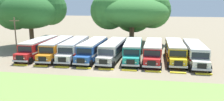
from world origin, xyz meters
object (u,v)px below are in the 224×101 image
Objects in this scene: utility_pole at (15,34)px; parked_bus_slot_7 at (175,50)px; parked_bus_slot_3 at (93,49)px; parked_bus_slot_4 at (113,49)px; parked_bus_slot_1 at (57,47)px; parked_bus_slot_0 at (39,47)px; parked_bus_slot_5 at (133,49)px; secondary_tree at (31,11)px; broad_shade_tree at (132,11)px; parked_bus_slot_6 at (153,50)px; parked_bus_slot_8 at (195,52)px; parked_bus_slot_2 at (74,48)px.

parked_bus_slot_7 is at bearing -0.62° from utility_pole.
parked_bus_slot_3 and parked_bus_slot_7 have the same top height.
parked_bus_slot_7 is (9.49, 0.82, 0.00)m from parked_bus_slot_4.
parked_bus_slot_1 is 1.00× the size of parked_bus_slot_7.
parked_bus_slot_0 is 1.00× the size of parked_bus_slot_5.
secondary_tree reaches higher than parked_bus_slot_3.
parked_bus_slot_0 is 1.00× the size of parked_bus_slot_7.
parked_bus_slot_4 is at bearing 92.53° from parked_bus_slot_3.
broad_shade_tree is at bearing -175.88° from parked_bus_slot_5.
parked_bus_slot_1 is 12.30m from parked_bus_slot_5.
parked_bus_slot_7 is at bearing 100.88° from parked_bus_slot_6.
parked_bus_slot_1 is 15.40m from parked_bus_slot_6.
broad_shade_tree reaches higher than parked_bus_slot_8.
parked_bus_slot_3 and parked_bus_slot_5 have the same top height.
parked_bus_slot_0 is 1.00× the size of parked_bus_slot_2.
parked_bus_slot_5 and parked_bus_slot_8 have the same top height.
utility_pole is (-4.75, 1.00, 1.81)m from parked_bus_slot_0.
parked_bus_slot_2 is 1.00× the size of parked_bus_slot_7.
parked_bus_slot_3 is 6.35m from parked_bus_slot_5.
parked_bus_slot_8 is at bearing 88.24° from parked_bus_slot_2.
parked_bus_slot_1 and parked_bus_slot_2 have the same top height.
broad_shade_tree is 23.56m from utility_pole.
parked_bus_slot_0 and parked_bus_slot_1 have the same top height.
utility_pole reaches higher than parked_bus_slot_5.
parked_bus_slot_0 and parked_bus_slot_8 have the same top height.
parked_bus_slot_7 is 0.81× the size of secondary_tree.
utility_pole is at bearing -91.08° from parked_bus_slot_8.
parked_bus_slot_3 is at bearing -86.04° from parked_bus_slot_4.
parked_bus_slot_1 is (3.22, -0.11, 0.00)m from parked_bus_slot_0.
utility_pole reaches higher than parked_bus_slot_1.
parked_bus_slot_8 is (2.76, -0.78, 0.00)m from parked_bus_slot_7.
parked_bus_slot_0 and parked_bus_slot_4 have the same top height.
parked_bus_slot_3 is (5.96, 0.01, 0.00)m from parked_bus_slot_1.
secondary_tree is (-14.58, 8.07, 5.55)m from parked_bus_slot_3.
secondary_tree reaches higher than utility_pole.
broad_shade_tree reaches higher than parked_bus_slot_0.
parked_bus_slot_7 is 1.00× the size of parked_bus_slot_8.
parked_bus_slot_0 is 0.99× the size of parked_bus_slot_4.
parked_bus_slot_2 is 1.72× the size of utility_pole.
parked_bus_slot_3 is 1.00× the size of parked_bus_slot_4.
broad_shade_tree is at bearing 141.92° from parked_bus_slot_1.
secondary_tree reaches higher than parked_bus_slot_4.
parked_bus_slot_4 is at bearing 90.65° from parked_bus_slot_0.
parked_bus_slot_1 is at bearing -7.94° from utility_pole.
parked_bus_slot_8 is at bearing 75.05° from parked_bus_slot_7.
parked_bus_slot_6 is (6.18, 0.32, 0.00)m from parked_bus_slot_4.
parked_bus_slot_1 is at bearing -86.70° from parked_bus_slot_7.
broad_shade_tree is at bearing 136.95° from parked_bus_slot_0.
secondary_tree reaches higher than parked_bus_slot_2.
parked_bus_slot_0 is at bearing -86.40° from parked_bus_slot_4.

